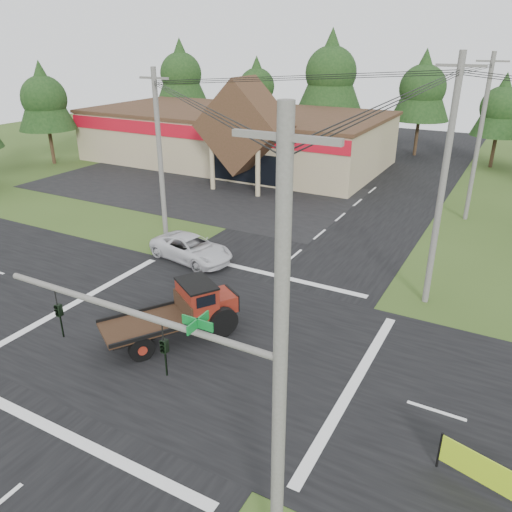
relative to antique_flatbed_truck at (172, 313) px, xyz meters
The scene contains 19 objects.
ground 1.61m from the antique_flatbed_truck, 35.14° to the left, with size 120.00×120.00×0.00m, color #31491A.
road_ns 1.61m from the antique_flatbed_truck, 35.14° to the left, with size 12.00×120.00×0.02m, color black.
road_ew 1.61m from the antique_flatbed_truck, 35.14° to the left, with size 120.00×12.00×0.02m, color black.
parking_apron 23.63m from the antique_flatbed_truck, 123.81° to the left, with size 28.00×14.00×0.02m, color black.
cvs_building 33.67m from the antique_flatbed_truck, 116.18° to the left, with size 30.40×18.20×9.19m.
traffic_signal_mast 10.12m from the antique_flatbed_truck, 45.85° to the right, with size 8.12×0.24×7.00m.
utility_pole_nr 11.71m from the antique_flatbed_truck, 39.46° to the right, with size 2.00×0.30×11.00m.
utility_pole_nw 11.93m from the antique_flatbed_truck, 129.63° to the left, with size 2.00×0.30×10.50m.
utility_pole_ne 13.22m from the antique_flatbed_truck, 44.16° to the left, with size 2.00×0.30×11.50m.
utility_pole_n 24.71m from the antique_flatbed_truck, 68.58° to the left, with size 2.00×0.30×11.20m.
tree_row_a 50.44m from the antique_flatbed_truck, 125.65° to the left, with size 6.72×6.72×12.12m.
tree_row_b 47.03m from the antique_flatbed_truck, 114.18° to the left, with size 5.60×5.60×10.10m.
tree_row_c 43.26m from the antique_flatbed_truck, 102.38° to the left, with size 7.28×7.28×13.13m.
tree_row_d 43.06m from the antique_flatbed_truck, 88.83° to the left, with size 6.16×6.16×11.11m.
tree_row_e 41.85m from the antique_flatbed_truck, 77.68° to the left, with size 5.04×5.04×9.09m.
tree_side_w 37.74m from the antique_flatbed_truck, 146.49° to the left, with size 5.60×5.60×10.10m.
antique_flatbed_truck is the anchor object (origin of this frame).
roadside_banner 13.36m from the antique_flatbed_truck, 10.44° to the right, with size 3.83×0.11×1.31m, color #9BC119, non-canonical shape.
white_pickup 8.35m from the antique_flatbed_truck, 120.02° to the left, with size 2.39×5.18×1.44m, color silver.
Camera 1 is at (11.07, -15.06, 11.89)m, focal length 35.00 mm.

